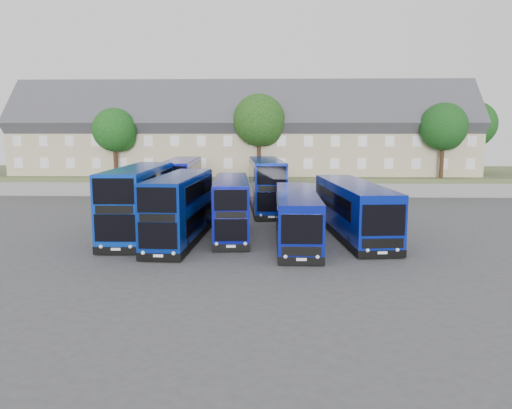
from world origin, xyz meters
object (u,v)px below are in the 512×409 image
object	(u,v)px
dd_front_left	(139,202)
dd_front_mid	(180,209)
coach_east_a	(296,218)
tree_west	(116,132)
tree_mid	(260,122)
tree_far	(475,126)
tree_east	(445,128)

from	to	relation	value
dd_front_left	dd_front_mid	distance (m)	3.68
dd_front_mid	coach_east_a	world-z (taller)	dd_front_mid
dd_front_mid	dd_front_left	bearing A→B (deg)	151.83
coach_east_a	dd_front_left	bearing A→B (deg)	170.32
tree_west	tree_mid	xyz separation A→B (m)	(16.00, 0.50, 1.02)
coach_east_a	tree_mid	size ratio (longest dim) A/B	1.30
tree_mid	tree_far	size ratio (longest dim) A/B	1.06
dd_front_left	tree_west	distance (m)	23.69
tree_west	tree_east	world-z (taller)	tree_east
tree_west	tree_far	distance (m)	42.58
tree_mid	tree_far	world-z (taller)	tree_mid
tree_east	tree_far	size ratio (longest dim) A/B	0.94
coach_east_a	tree_mid	xyz separation A→B (m)	(-2.90, 24.03, 6.46)
coach_east_a	tree_far	size ratio (longest dim) A/B	1.38
tree_west	coach_east_a	bearing A→B (deg)	-51.22
dd_front_mid	tree_east	bearing A→B (deg)	46.33
dd_front_left	tree_far	world-z (taller)	tree_far
coach_east_a	tree_mid	bearing A→B (deg)	96.93
coach_east_a	dd_front_mid	bearing A→B (deg)	-179.59
tree_mid	tree_east	xyz separation A→B (m)	(20.00, -0.50, -0.68)
dd_front_mid	tree_east	size ratio (longest dim) A/B	1.34
tree_mid	dd_front_mid	bearing A→B (deg)	-100.89
coach_east_a	tree_far	bearing A→B (deg)	52.93
coach_east_a	tree_east	world-z (taller)	tree_east
tree_mid	tree_far	xyz separation A→B (m)	(26.00, 6.50, -0.34)
tree_west	dd_front_mid	bearing A→B (deg)	-64.26
dd_front_mid	coach_east_a	distance (m)	7.55
dd_front_left	tree_east	xyz separation A→B (m)	(27.79, 21.70, 5.10)
dd_front_left	dd_front_mid	world-z (taller)	dd_front_left
coach_east_a	tree_west	xyz separation A→B (m)	(-18.90, 23.53, 5.45)
dd_front_left	dd_front_mid	bearing A→B (deg)	-31.98
tree_far	dd_front_mid	bearing A→B (deg)	-135.05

